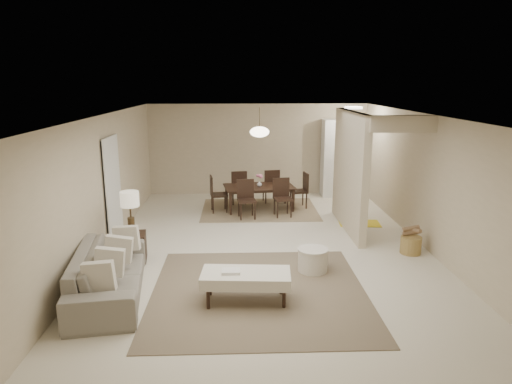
{
  "coord_description": "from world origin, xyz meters",
  "views": [
    {
      "loc": [
        -0.52,
        -8.06,
        3.08
      ],
      "look_at": [
        -0.2,
        0.31,
        1.05
      ],
      "focal_mm": 32.0,
      "sensor_mm": 36.0,
      "label": 1
    }
  ],
  "objects_px": {
    "pantry_cabinet": "(344,158)",
    "ottoman_bench": "(246,278)",
    "side_table": "(133,247)",
    "sofa": "(109,273)",
    "dining_table": "(259,198)",
    "round_pouf": "(313,260)",
    "wicker_basket": "(411,245)"
  },
  "relations": [
    {
      "from": "pantry_cabinet",
      "to": "ottoman_bench",
      "type": "height_order",
      "value": "pantry_cabinet"
    },
    {
      "from": "pantry_cabinet",
      "to": "side_table",
      "type": "distance_m",
      "value": 6.65
    },
    {
      "from": "sofa",
      "to": "dining_table",
      "type": "relative_size",
      "value": 1.4
    },
    {
      "from": "pantry_cabinet",
      "to": "dining_table",
      "type": "relative_size",
      "value": 1.24
    },
    {
      "from": "ottoman_bench",
      "to": "side_table",
      "type": "height_order",
      "value": "side_table"
    },
    {
      "from": "pantry_cabinet",
      "to": "ottoman_bench",
      "type": "bearing_deg",
      "value": -114.21
    },
    {
      "from": "pantry_cabinet",
      "to": "dining_table",
      "type": "height_order",
      "value": "pantry_cabinet"
    },
    {
      "from": "side_table",
      "to": "dining_table",
      "type": "xyz_separation_m",
      "value": [
        2.37,
        3.21,
        0.05
      ]
    },
    {
      "from": "side_table",
      "to": "dining_table",
      "type": "bearing_deg",
      "value": 53.49
    },
    {
      "from": "sofa",
      "to": "round_pouf",
      "type": "distance_m",
      "value": 3.23
    },
    {
      "from": "pantry_cabinet",
      "to": "sofa",
      "type": "relative_size",
      "value": 0.89
    },
    {
      "from": "sofa",
      "to": "dining_table",
      "type": "height_order",
      "value": "sofa"
    },
    {
      "from": "side_table",
      "to": "round_pouf",
      "type": "relative_size",
      "value": 0.98
    },
    {
      "from": "dining_table",
      "to": "ottoman_bench",
      "type": "bearing_deg",
      "value": -103.33
    },
    {
      "from": "wicker_basket",
      "to": "round_pouf",
      "type": "bearing_deg",
      "value": -158.9
    },
    {
      "from": "pantry_cabinet",
      "to": "dining_table",
      "type": "distance_m",
      "value": 2.85
    },
    {
      "from": "pantry_cabinet",
      "to": "round_pouf",
      "type": "relative_size",
      "value": 4.15
    },
    {
      "from": "sofa",
      "to": "round_pouf",
      "type": "bearing_deg",
      "value": -85.09
    },
    {
      "from": "pantry_cabinet",
      "to": "side_table",
      "type": "height_order",
      "value": "pantry_cabinet"
    },
    {
      "from": "side_table",
      "to": "wicker_basket",
      "type": "relative_size",
      "value": 1.32
    },
    {
      "from": "sofa",
      "to": "pantry_cabinet",
      "type": "bearing_deg",
      "value": -47.49
    },
    {
      "from": "ottoman_bench",
      "to": "round_pouf",
      "type": "bearing_deg",
      "value": 46.64
    },
    {
      "from": "pantry_cabinet",
      "to": "sofa",
      "type": "bearing_deg",
      "value": -129.13
    },
    {
      "from": "dining_table",
      "to": "pantry_cabinet",
      "type": "bearing_deg",
      "value": 21.53
    },
    {
      "from": "wicker_basket",
      "to": "ottoman_bench",
      "type": "bearing_deg",
      "value": -149.73
    },
    {
      "from": "sofa",
      "to": "round_pouf",
      "type": "relative_size",
      "value": 4.67
    },
    {
      "from": "side_table",
      "to": "dining_table",
      "type": "height_order",
      "value": "dining_table"
    },
    {
      "from": "side_table",
      "to": "wicker_basket",
      "type": "distance_m",
      "value": 5.03
    },
    {
      "from": "dining_table",
      "to": "wicker_basket",
      "type": "bearing_deg",
      "value": -57.39
    },
    {
      "from": "ottoman_bench",
      "to": "wicker_basket",
      "type": "relative_size",
      "value": 3.45
    },
    {
      "from": "ottoman_bench",
      "to": "round_pouf",
      "type": "height_order",
      "value": "ottoman_bench"
    },
    {
      "from": "round_pouf",
      "to": "wicker_basket",
      "type": "height_order",
      "value": "round_pouf"
    }
  ]
}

